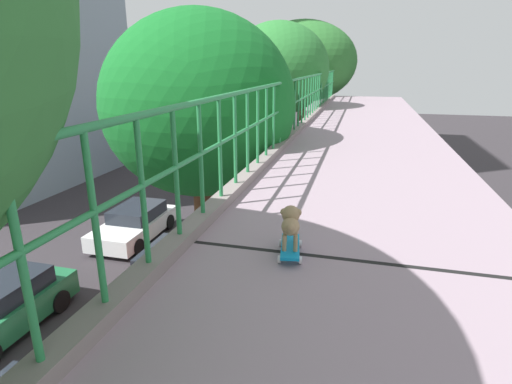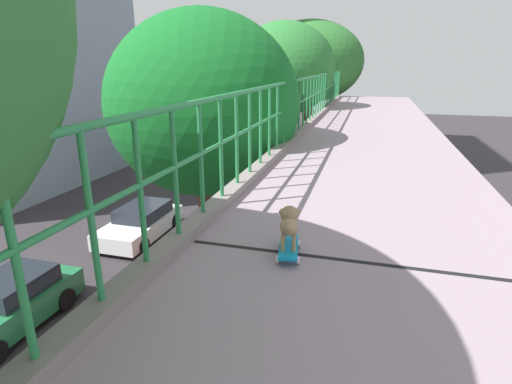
# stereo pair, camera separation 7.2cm
# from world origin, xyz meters

# --- Properties ---
(overpass_deck) EXTENTS (3.28, 37.46, 0.36)m
(overpass_deck) POSITION_xyz_m (1.34, 0.00, 5.16)
(overpass_deck) COLOR gray
(overpass_deck) RESTS_ON bridge_pier
(green_railing) EXTENTS (0.20, 35.58, 1.25)m
(green_railing) POSITION_xyz_m (-0.25, 0.00, 5.63)
(green_railing) COLOR gray
(green_railing) RESTS_ON overpass_deck
(car_green_fourth) EXTENTS (1.92, 4.08, 1.43)m
(car_green_fourth) POSITION_xyz_m (-7.70, 4.79, 0.68)
(car_green_fourth) COLOR #20693D
(car_green_fourth) RESTS_ON ground
(car_red_taxi_fifth) EXTENTS (1.94, 3.89, 1.56)m
(car_red_taxi_fifth) POSITION_xyz_m (-4.18, 7.98, 0.69)
(car_red_taxi_fifth) COLOR red
(car_red_taxi_fifth) RESTS_ON ground
(car_white_sixth) EXTENTS (2.00, 4.16, 1.31)m
(car_white_sixth) POSITION_xyz_m (-7.48, 11.17, 0.63)
(car_white_sixth) COLOR silver
(car_white_sixth) RESTS_ON ground
(city_bus) EXTENTS (2.68, 11.70, 3.12)m
(city_bus) POSITION_xyz_m (-7.77, 25.65, 1.78)
(city_bus) COLOR #22488D
(city_bus) RESTS_ON ground
(roadside_tree_mid) EXTENTS (4.05, 4.05, 7.99)m
(roadside_tree_mid) POSITION_xyz_m (-2.10, 5.58, 6.03)
(roadside_tree_mid) COLOR brown
(roadside_tree_mid) RESTS_ON ground
(roadside_tree_far) EXTENTS (3.73, 3.73, 8.40)m
(roadside_tree_far) POSITION_xyz_m (-1.92, 12.92, 6.58)
(roadside_tree_far) COLOR #533429
(roadside_tree_far) RESTS_ON ground
(roadside_tree_farthest) EXTENTS (5.65, 5.65, 9.10)m
(roadside_tree_farthest) POSITION_xyz_m (-2.07, 20.03, 6.96)
(roadside_tree_farthest) COLOR #51371E
(roadside_tree_farthest) RESTS_ON ground
(toy_skateboard) EXTENTS (0.26, 0.51, 0.09)m
(toy_skateboard) POSITION_xyz_m (0.75, 0.63, 5.41)
(toy_skateboard) COLOR #0D8AC8
(toy_skateboard) RESTS_ON overpass_deck
(small_dog) EXTENTS (0.20, 0.37, 0.33)m
(small_dog) POSITION_xyz_m (0.74, 0.65, 5.64)
(small_dog) COLOR #997D58
(small_dog) RESTS_ON toy_skateboard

